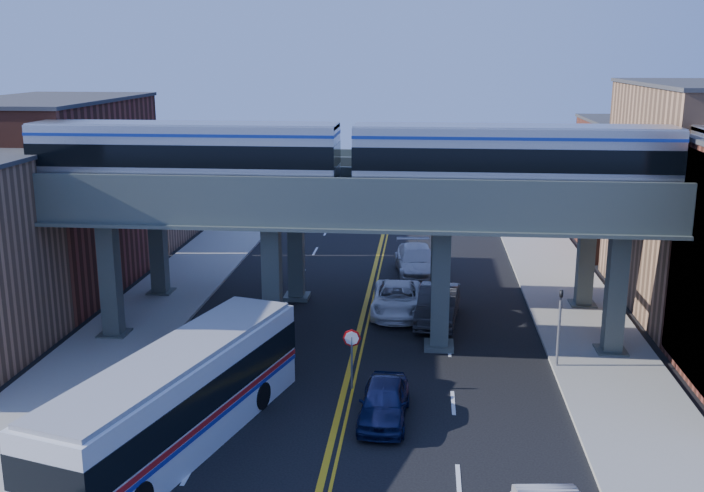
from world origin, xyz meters
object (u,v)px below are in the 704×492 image
at_px(traffic_signal, 560,320).
at_px(car_lane_b, 438,305).
at_px(car_lane_c, 397,299).
at_px(stop_sign, 352,349).
at_px(transit_bus, 178,400).
at_px(car_lane_d, 417,261).
at_px(transit_train, 513,158).
at_px(car_lane_a, 384,401).

relative_size(traffic_signal, car_lane_b, 0.73).
bearing_deg(car_lane_b, car_lane_c, 157.84).
xyz_separation_m(stop_sign, traffic_signal, (8.90, 3.00, 0.54)).
relative_size(stop_sign, car_lane_b, 0.47).
xyz_separation_m(traffic_signal, car_lane_b, (-5.22, 5.81, -1.38)).
height_order(transit_bus, car_lane_d, transit_bus).
distance_m(transit_train, car_lane_b, 9.56).
height_order(car_lane_a, car_lane_c, car_lane_c).
distance_m(traffic_signal, car_lane_a, 9.49).
xyz_separation_m(stop_sign, transit_bus, (-5.68, -5.42, -0.01)).
relative_size(car_lane_b, car_lane_c, 0.98).
distance_m(transit_train, car_lane_c, 11.04).
bearing_deg(car_lane_d, stop_sign, -104.50).
bearing_deg(stop_sign, car_lane_d, 81.96).
xyz_separation_m(transit_train, car_lane_b, (-3.06, 3.81, -8.22)).
distance_m(car_lane_a, car_lane_b, 11.76).
distance_m(transit_bus, car_lane_b, 17.05).
height_order(car_lane_a, car_lane_b, car_lane_b).
relative_size(transit_train, stop_sign, 16.77).
relative_size(transit_train, car_lane_c, 7.72).
bearing_deg(traffic_signal, transit_bus, -150.00).
bearing_deg(car_lane_b, car_lane_d, 103.82).
bearing_deg(car_lane_c, transit_train, -44.02).
distance_m(stop_sign, traffic_signal, 9.41).
bearing_deg(car_lane_c, stop_sign, -99.02).
height_order(traffic_signal, transit_bus, traffic_signal).
bearing_deg(car_lane_a, transit_train, 58.04).
relative_size(transit_train, car_lane_b, 7.90).
distance_m(transit_train, car_lane_d, 15.56).
relative_size(transit_train, car_lane_d, 6.98).
height_order(transit_bus, car_lane_c, transit_bus).
distance_m(stop_sign, car_lane_a, 3.28).
relative_size(transit_train, traffic_signal, 10.75).
xyz_separation_m(traffic_signal, car_lane_a, (-7.40, -5.74, -1.54)).
xyz_separation_m(transit_train, car_lane_c, (-5.23, 4.97, -8.35)).
height_order(traffic_signal, car_lane_b, traffic_signal).
distance_m(stop_sign, transit_bus, 7.85).
distance_m(transit_train, car_lane_a, 12.55).
bearing_deg(car_lane_a, car_lane_c, 92.09).
bearing_deg(car_lane_b, stop_sign, -106.71).
distance_m(traffic_signal, car_lane_d, 15.92).
height_order(stop_sign, car_lane_c, stop_sign).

